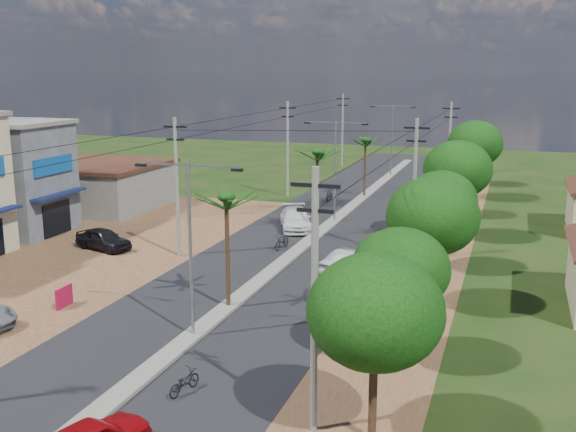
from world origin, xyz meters
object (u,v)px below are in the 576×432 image
at_px(car_white_far, 296,219).
at_px(car_parked_dark, 103,239).
at_px(roadside_sign, 64,297).
at_px(car_silver_mid, 356,263).
at_px(moto_rider_east, 184,383).

bearing_deg(car_white_far, car_parked_dark, -159.50).
bearing_deg(roadside_sign, car_parked_dark, 113.28).
xyz_separation_m(car_white_far, roadside_sign, (-5.89, -20.10, -0.23)).
height_order(car_silver_mid, car_white_far, car_silver_mid).
relative_size(car_silver_mid, car_parked_dark, 1.12).
bearing_deg(moto_rider_east, roadside_sign, -19.55).
bearing_deg(roadside_sign, car_silver_mid, 37.81).
height_order(moto_rider_east, roadside_sign, roadside_sign).
bearing_deg(car_silver_mid, car_white_far, -30.66).
relative_size(car_white_far, moto_rider_east, 3.24).
relative_size(moto_rider_east, roadside_sign, 1.25).
bearing_deg(car_silver_mid, roadside_sign, 62.69).
bearing_deg(car_parked_dark, car_white_far, -30.57).
relative_size(car_parked_dark, roadside_sign, 3.21).
bearing_deg(moto_rider_east, car_silver_mid, -86.42).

